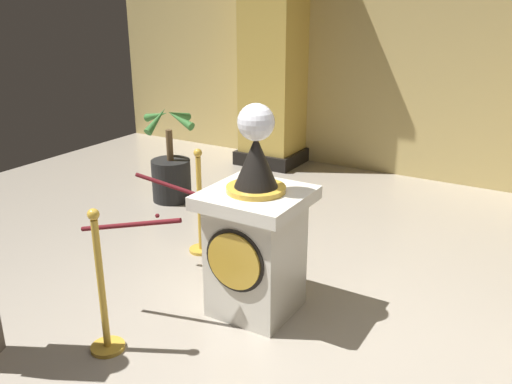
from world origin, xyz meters
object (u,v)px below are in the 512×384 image
Objects in this scene: stanchion_near at (200,217)px; potted_palm_left at (171,172)px; pedestal_clock at (256,236)px; stanchion_far at (103,303)px.

potted_palm_left is at bearing 139.80° from stanchion_near.
stanchion_near is at bearing -40.20° from potted_palm_left.
stanchion_near is 0.88× the size of potted_palm_left.
pedestal_clock reaches higher than potted_palm_left.
pedestal_clock is at bearing -36.74° from potted_palm_left.
stanchion_far is 0.90× the size of potted_palm_left.
pedestal_clock is 1.40× the size of potted_palm_left.
stanchion_far is (0.37, -1.62, 0.01)m from stanchion_near.
stanchion_far is at bearing -122.64° from pedestal_clock.
pedestal_clock is 1.20m from stanchion_far.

